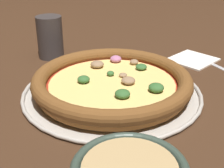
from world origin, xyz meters
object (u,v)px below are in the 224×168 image
object	(u,v)px
pizza	(112,82)
fork	(208,62)
drinking_cup	(50,37)
pizza_tray	(112,92)
napkin	(193,59)

from	to	relation	value
pizza	fork	size ratio (longest dim) A/B	1.74
drinking_cup	pizza_tray	bearing A→B (deg)	-91.33
napkin	fork	world-z (taller)	napkin
napkin	pizza	bearing A→B (deg)	-176.07
fork	pizza_tray	bearing A→B (deg)	99.26
pizza	pizza_tray	bearing A→B (deg)	-170.75
pizza_tray	fork	size ratio (longest dim) A/B	1.96
napkin	fork	xyz separation A→B (m)	(0.02, -0.04, -0.00)
fork	napkin	bearing A→B (deg)	41.84
pizza	drinking_cup	bearing A→B (deg)	88.78
drinking_cup	napkin	world-z (taller)	drinking_cup
drinking_cup	fork	xyz separation A→B (m)	(0.31, -0.30, -0.06)
fork	pizza	bearing A→B (deg)	99.24
drinking_cup	fork	size ratio (longest dim) A/B	0.59
drinking_cup	fork	world-z (taller)	drinking_cup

